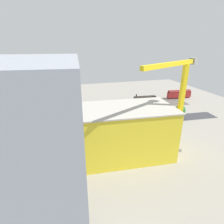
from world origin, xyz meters
name	(u,v)px	position (x,y,z in m)	size (l,w,h in m)	color
ground_plane	(111,121)	(0.00, 0.00, 0.00)	(181.38, 181.38, 0.00)	gray
rail_bed	(101,107)	(0.00, -22.38, 0.00)	(113.36, 14.95, 0.01)	#5B544C
street_asphalt	(112,123)	(0.00, 3.15, 0.00)	(113.36, 9.00, 0.01)	#38383D
track_rails	(101,106)	(0.00, -22.38, 0.18)	(113.09, 16.40, 0.12)	#9E9EA8
platform_canopy_near	(101,105)	(1.93, -13.19, 4.15)	(63.03, 8.65, 4.40)	#B73328
locomotive	(146,98)	(-31.78, -25.85, 1.82)	(16.78, 3.89, 5.15)	black
passenger_coach	(179,94)	(-57.59, -25.85, 3.19)	(17.34, 4.19, 6.06)	black
parked_car_0	(141,116)	(-16.99, -0.57, 0.75)	(4.57, 1.90, 1.70)	black
parked_car_1	(126,117)	(-8.30, -0.55, 0.75)	(4.42, 2.30, 1.71)	black
parked_car_2	(110,119)	(0.45, -0.46, 0.72)	(4.24, 2.01, 1.60)	black
parked_car_3	(94,121)	(8.55, -0.24, 0.74)	(4.08, 1.84, 1.67)	black
construction_building	(121,133)	(4.35, 29.66, 8.64)	(34.18, 17.49, 17.29)	yellow
construction_roof_slab	(121,108)	(4.35, 29.66, 17.49)	(34.78, 18.09, 0.40)	#B7B2A8
tower_crane	(178,101)	(-13.49, 33.71, 19.80)	(25.66, 14.49, 32.81)	gray
box_truck_0	(92,134)	(12.32, 15.25, 1.67)	(8.57, 2.79, 3.39)	black
box_truck_1	(88,135)	(13.71, 15.63, 1.64)	(9.11, 3.67, 3.31)	black
box_truck_2	(110,133)	(4.69, 15.97, 1.59)	(9.70, 2.69, 3.21)	black
street_tree_0	(180,110)	(-35.26, 7.15, 4.91)	(5.26, 5.26, 7.56)	brown
street_tree_1	(121,117)	(-2.86, 8.40, 4.95)	(4.09, 4.09, 7.01)	brown
street_tree_2	(31,125)	(36.14, 7.96, 5.85)	(5.75, 5.75, 8.75)	brown
street_tree_3	(84,120)	(14.56, 8.19, 5.53)	(6.15, 6.15, 8.61)	brown
traffic_light	(95,122)	(9.54, 7.92, 4.04)	(0.50, 0.36, 6.05)	#333333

